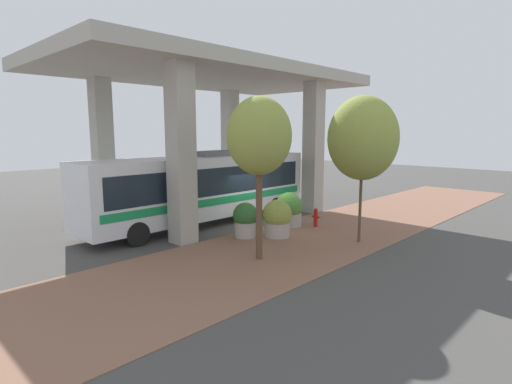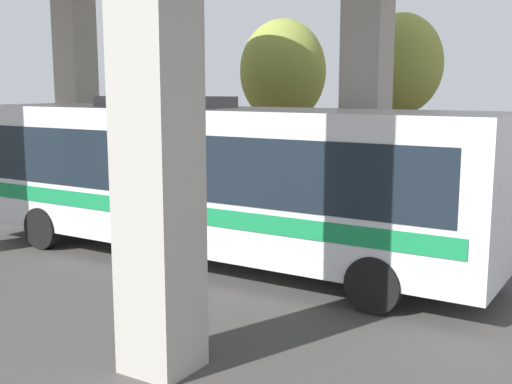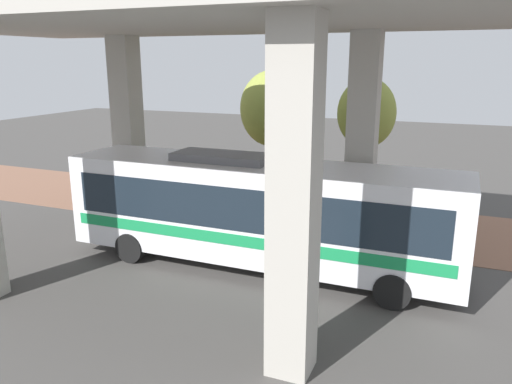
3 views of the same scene
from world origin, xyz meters
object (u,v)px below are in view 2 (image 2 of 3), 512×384
planter_middle (282,194)px  planter_front (297,204)px  fire_hydrant (209,197)px  planter_back (208,193)px  bus (210,173)px  street_tree_far (283,72)px  street_tree_near (401,65)px

planter_middle → planter_front: bearing=46.5°
fire_hydrant → planter_back: bearing=34.9°
fire_hydrant → planter_middle: size_ratio=0.56×
bus → planter_front: bus is taller
bus → fire_hydrant: bearing=-143.7°
bus → street_tree_far: size_ratio=2.06×
fire_hydrant → planter_front: size_ratio=0.61×
fire_hydrant → planter_back: planter_back is taller
planter_middle → street_tree_near: (-1.58, 2.82, 3.59)m
bus → fire_hydrant: (-4.53, -3.33, -1.49)m
fire_hydrant → planter_front: bearing=73.0°
planter_front → planter_middle: (-0.96, -1.01, 0.04)m
bus → planter_front: (-3.41, 0.34, -1.18)m
bus → fire_hydrant: 5.82m
street_tree_near → street_tree_far: (-1.47, -4.54, -0.09)m
planter_front → planter_middle: planter_middle is taller
bus → planter_back: 4.47m
bus → planter_front: bearing=174.3°
planter_middle → street_tree_far: size_ratio=0.27×
planter_front → planter_back: size_ratio=0.92×
bus → street_tree_near: size_ratio=2.14×
planter_back → street_tree_near: size_ratio=0.29×
planter_front → street_tree_near: (-2.55, 1.81, 3.63)m
fire_hydrant → street_tree_near: bearing=104.5°
planter_middle → street_tree_near: bearing=119.3°
planter_front → street_tree_far: bearing=-145.8°
street_tree_far → street_tree_near: bearing=72.1°
fire_hydrant → planter_back: size_ratio=0.56×
fire_hydrant → street_tree_far: (-2.89, 0.94, 3.86)m
fire_hydrant → planter_back: (1.07, 0.75, 0.34)m
planter_middle → street_tree_far: street_tree_far is taller
fire_hydrant → planter_middle: (0.16, 2.66, 0.35)m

